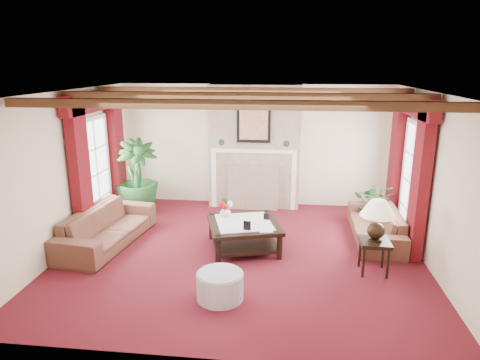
# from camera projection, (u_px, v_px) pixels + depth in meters

# --- Properties ---
(floor) EXTENTS (6.00, 6.00, 0.00)m
(floor) POSITION_uv_depth(u_px,v_px,m) (242.00, 253.00, 7.32)
(floor) COLOR #490D15
(floor) RESTS_ON ground
(ceiling) EXTENTS (6.00, 6.00, 0.00)m
(ceiling) POSITION_uv_depth(u_px,v_px,m) (242.00, 92.00, 6.61)
(ceiling) COLOR white
(ceiling) RESTS_ON floor
(back_wall) EXTENTS (6.00, 0.02, 2.70)m
(back_wall) POSITION_uv_depth(u_px,v_px,m) (255.00, 145.00, 9.60)
(back_wall) COLOR beige
(back_wall) RESTS_ON ground
(left_wall) EXTENTS (0.02, 5.50, 2.70)m
(left_wall) POSITION_uv_depth(u_px,v_px,m) (67.00, 171.00, 7.29)
(left_wall) COLOR beige
(left_wall) RESTS_ON ground
(right_wall) EXTENTS (0.02, 5.50, 2.70)m
(right_wall) POSITION_uv_depth(u_px,v_px,m) (433.00, 182.00, 6.63)
(right_wall) COLOR beige
(right_wall) RESTS_ON ground
(ceiling_beams) EXTENTS (6.00, 3.00, 0.12)m
(ceiling_beams) POSITION_uv_depth(u_px,v_px,m) (242.00, 96.00, 6.62)
(ceiling_beams) COLOR #332010
(ceiling_beams) RESTS_ON ceiling
(fireplace) EXTENTS (2.00, 0.52, 2.70)m
(fireplace) POSITION_uv_depth(u_px,v_px,m) (255.00, 84.00, 9.05)
(fireplace) COLOR #A08267
(fireplace) RESTS_ON ground
(french_door_left) EXTENTS (0.10, 1.10, 2.16)m
(french_door_left) POSITION_uv_depth(u_px,v_px,m) (91.00, 118.00, 8.04)
(french_door_left) COLOR white
(french_door_left) RESTS_ON ground
(french_door_right) EXTENTS (0.10, 1.10, 2.16)m
(french_door_right) POSITION_uv_depth(u_px,v_px,m) (418.00, 123.00, 7.39)
(french_door_right) COLOR white
(french_door_right) RESTS_ON ground
(curtains_left) EXTENTS (0.20, 2.40, 2.55)m
(curtains_left) POSITION_uv_depth(u_px,v_px,m) (94.00, 96.00, 7.92)
(curtains_left) COLOR #4E0A11
(curtains_left) RESTS_ON ground
(curtains_right) EXTENTS (0.20, 2.40, 2.55)m
(curtains_right) POSITION_uv_depth(u_px,v_px,m) (415.00, 99.00, 7.29)
(curtains_right) COLOR #4E0A11
(curtains_right) RESTS_ON ground
(sofa_left) EXTENTS (2.38, 1.20, 0.87)m
(sofa_left) POSITION_uv_depth(u_px,v_px,m) (107.00, 221.00, 7.58)
(sofa_left) COLOR black
(sofa_left) RESTS_ON ground
(sofa_right) EXTENTS (2.02, 0.68, 0.78)m
(sofa_right) POSITION_uv_depth(u_px,v_px,m) (376.00, 219.00, 7.80)
(sofa_right) COLOR black
(sofa_right) RESTS_ON ground
(potted_palm) EXTENTS (2.39, 2.43, 0.89)m
(potted_palm) POSITION_uv_depth(u_px,v_px,m) (138.00, 193.00, 9.19)
(potted_palm) COLOR black
(potted_palm) RESTS_ON ground
(small_plant) EXTENTS (1.15, 1.20, 0.69)m
(small_plant) POSITION_uv_depth(u_px,v_px,m) (374.00, 208.00, 8.55)
(small_plant) COLOR black
(small_plant) RESTS_ON ground
(coffee_table) EXTENTS (1.45, 1.45, 0.48)m
(coffee_table) POSITION_uv_depth(u_px,v_px,m) (244.00, 235.00, 7.43)
(coffee_table) COLOR black
(coffee_table) RESTS_ON ground
(side_table) EXTENTS (0.49, 0.49, 0.53)m
(side_table) POSITION_uv_depth(u_px,v_px,m) (374.00, 256.00, 6.57)
(side_table) COLOR black
(side_table) RESTS_ON ground
(ottoman) EXTENTS (0.64, 0.64, 0.38)m
(ottoman) POSITION_uv_depth(u_px,v_px,m) (220.00, 286.00, 5.85)
(ottoman) COLOR #ACA8BF
(ottoman) RESTS_ON ground
(table_lamp) EXTENTS (0.52, 0.52, 0.66)m
(table_lamp) POSITION_uv_depth(u_px,v_px,m) (377.00, 220.00, 6.41)
(table_lamp) COLOR black
(table_lamp) RESTS_ON side_table
(flower_vase) EXTENTS (0.32, 0.32, 0.20)m
(flower_vase) POSITION_uv_depth(u_px,v_px,m) (225.00, 212.00, 7.62)
(flower_vase) COLOR silver
(flower_vase) RESTS_ON coffee_table
(book) EXTENTS (0.23, 0.07, 0.30)m
(book) POSITION_uv_depth(u_px,v_px,m) (259.00, 222.00, 6.99)
(book) COLOR black
(book) RESTS_ON coffee_table
(photo_frame_a) EXTENTS (0.13, 0.04, 0.17)m
(photo_frame_a) POSITION_uv_depth(u_px,v_px,m) (247.00, 226.00, 7.00)
(photo_frame_a) COLOR black
(photo_frame_a) RESTS_ON coffee_table
(photo_frame_b) EXTENTS (0.10, 0.04, 0.12)m
(photo_frame_b) POSITION_uv_depth(u_px,v_px,m) (266.00, 217.00, 7.47)
(photo_frame_b) COLOR black
(photo_frame_b) RESTS_ON coffee_table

